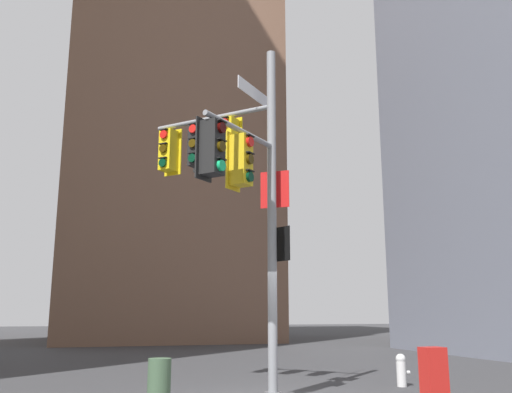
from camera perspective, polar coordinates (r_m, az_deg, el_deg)
name	(u,v)px	position (r m, az deg, el deg)	size (l,w,h in m)	color
building_mid_block	(169,93)	(38.22, -8.98, 10.52)	(12.34, 12.34, 32.29)	brown
signal_pole_assembly	(228,168)	(11.75, -2.96, 2.95)	(2.60, 4.04, 7.37)	gray
fire_hydrant	(401,369)	(13.83, 14.82, -16.93)	(0.33, 0.23, 0.74)	silver
newspaper_box	(434,374)	(11.73, 17.95, -17.11)	(0.45, 0.36, 1.02)	red
trash_bin	(159,381)	(11.19, -10.01, -18.29)	(0.44, 0.44, 0.82)	#3F593F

